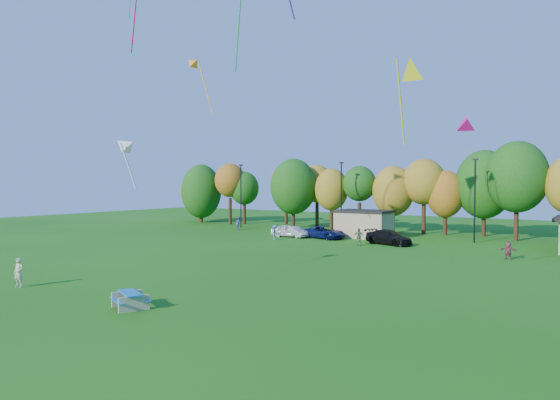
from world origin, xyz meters
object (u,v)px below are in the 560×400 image
Objects in this scene: picnic_table at (130,299)px; car_d at (389,237)px; kite_flyer at (19,273)px; car_c at (325,232)px; car_b at (295,232)px; car_a at (289,231)px.

car_d reaches higher than picnic_table.
kite_flyer is 0.35× the size of car_d.
car_c reaches higher than picnic_table.
picnic_table is at bearing -13.89° from kite_flyer.
car_b is (-0.82, 33.60, -0.27)m from kite_flyer.
car_c is at bearing 126.46° from picnic_table.
car_a is at bearing 104.33° from car_d.
picnic_table is 9.96m from kite_flyer.
car_a reaches higher than car_c.
car_c is 0.99× the size of car_d.
car_b reaches higher than picnic_table.
car_b is 0.74× the size of car_d.
kite_flyer is 0.42× the size of car_a.
car_d is (12.71, -0.47, 0.02)m from car_a.
car_a is 0.84× the size of car_c.
kite_flyer is 34.89m from car_d.
car_d is at bearing -109.34° from car_a.
car_a is 12.72m from car_d.
kite_flyer is 0.47× the size of car_b.
car_d is at bearing -73.49° from car_b.
picnic_table is 32.70m from car_d.
car_b is 0.75× the size of car_c.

